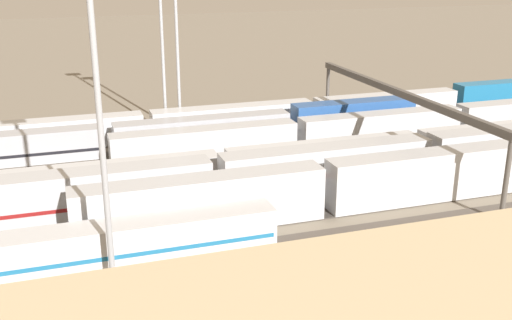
% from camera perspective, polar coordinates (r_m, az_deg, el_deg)
% --- Properties ---
extents(ground_plane, '(400.00, 400.00, 0.00)m').
position_cam_1_polar(ground_plane, '(71.37, 3.17, -1.02)').
color(ground_plane, '#756B5B').
extents(track_bed_0, '(140.00, 2.80, 0.12)m').
position_cam_1_polar(track_bed_0, '(87.08, -1.02, 2.68)').
color(track_bed_0, '#4C443D').
rests_on(track_bed_0, ground_plane).
extents(track_bed_1, '(140.00, 2.80, 0.12)m').
position_cam_1_polar(track_bed_1, '(82.52, 0.01, 1.78)').
color(track_bed_1, '#4C443D').
rests_on(track_bed_1, ground_plane).
extents(track_bed_2, '(140.00, 2.80, 0.12)m').
position_cam_1_polar(track_bed_2, '(78.00, 1.17, 0.77)').
color(track_bed_2, '#4C443D').
rests_on(track_bed_2, ground_plane).
extents(track_bed_3, '(140.00, 2.80, 0.12)m').
position_cam_1_polar(track_bed_3, '(73.55, 2.47, -0.36)').
color(track_bed_3, '#3D3833').
rests_on(track_bed_3, ground_plane).
extents(track_bed_4, '(140.00, 2.80, 0.12)m').
position_cam_1_polar(track_bed_4, '(69.17, 3.93, -1.63)').
color(track_bed_4, '#4C443D').
rests_on(track_bed_4, ground_plane).
extents(track_bed_5, '(140.00, 2.80, 0.12)m').
position_cam_1_polar(track_bed_5, '(64.88, 5.59, -3.08)').
color(track_bed_5, '#3D3833').
rests_on(track_bed_5, ground_plane).
extents(track_bed_6, '(140.00, 2.80, 0.12)m').
position_cam_1_polar(track_bed_6, '(60.70, 7.48, -4.72)').
color(track_bed_6, '#3D3833').
rests_on(track_bed_6, ground_plane).
extents(track_bed_7, '(140.00, 2.80, 0.12)m').
position_cam_1_polar(track_bed_7, '(56.65, 9.67, -6.60)').
color(track_bed_7, '#4C443D').
rests_on(track_bed_7, ground_plane).
extents(train_on_track_5, '(119.80, 3.06, 5.00)m').
position_cam_1_polar(train_on_track_5, '(64.48, 6.67, -0.84)').
color(train_on_track_5, '#B7BABF').
rests_on(train_on_track_5, ground_plane).
extents(train_on_track_4, '(114.80, 3.00, 4.40)m').
position_cam_1_polar(train_on_track_4, '(69.23, 5.46, 0.11)').
color(train_on_track_4, black).
rests_on(train_on_track_4, ground_plane).
extents(train_on_track_1, '(66.40, 3.06, 4.40)m').
position_cam_1_polar(train_on_track_1, '(79.60, -6.45, 2.54)').
color(train_on_track_1, '#285193').
rests_on(train_on_track_1, ground_plane).
extents(train_on_track_0, '(114.80, 3.00, 4.40)m').
position_cam_1_polar(train_on_track_0, '(85.72, -3.01, 3.79)').
color(train_on_track_0, '#1E6B9E').
rests_on(train_on_track_0, ground_plane).
extents(train_on_track_2, '(71.40, 3.00, 3.80)m').
position_cam_1_polar(train_on_track_2, '(83.93, 11.54, 3.08)').
color(train_on_track_2, '#B7BABF').
rests_on(train_on_track_2, ground_plane).
extents(train_on_track_6, '(71.40, 3.00, 5.00)m').
position_cam_1_polar(train_on_track_6, '(64.92, 16.13, -1.32)').
color(train_on_track_6, '#B7BABF').
rests_on(train_on_track_6, ground_plane).
extents(light_mast_1, '(2.80, 0.70, 29.25)m').
position_cam_1_polar(light_mast_1, '(42.09, -14.90, 10.52)').
color(light_mast_1, '#9EA0A5').
rests_on(light_mast_1, ground_plane).
extents(signal_gantry, '(0.70, 40.00, 8.80)m').
position_cam_1_polar(signal_gantry, '(75.14, 13.05, 5.67)').
color(signal_gantry, '#4C4742').
rests_on(signal_gantry, ground_plane).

